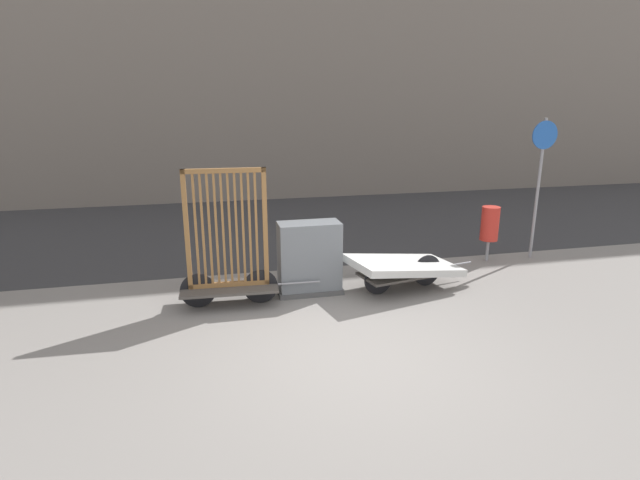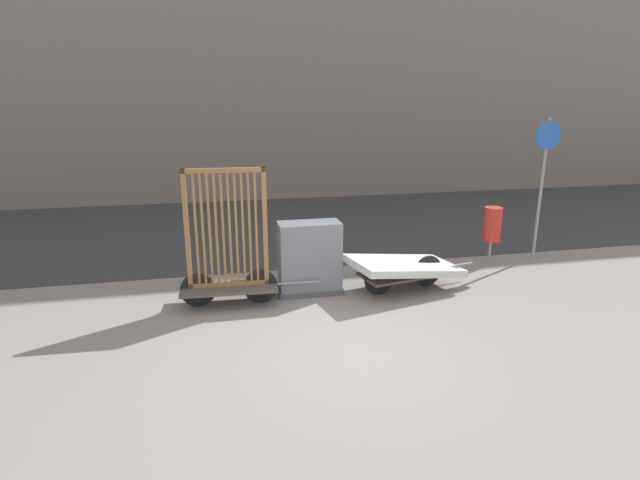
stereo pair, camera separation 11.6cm
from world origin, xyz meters
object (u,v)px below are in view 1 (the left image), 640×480
Objects in this scene: utility_cabinet at (309,260)px; trash_bin at (490,224)px; sign_post at (540,170)px; bike_cart_with_bedframe at (228,259)px; bike_cart_with_mattress at (404,267)px.

trash_bin is at bearing 12.64° from utility_cabinet.
sign_post is (4.85, 0.86, 1.24)m from utility_cabinet.
bike_cart_with_bedframe is 1.99× the size of trash_bin.
bike_cart_with_mattress is at bearing -8.77° from utility_cabinet.
trash_bin is 0.40× the size of sign_post.
trash_bin is at bearing 14.57° from bike_cart_with_mattress.
trash_bin is (2.26, 1.11, 0.36)m from bike_cart_with_mattress.
bike_cart_with_mattress is at bearing -153.86° from trash_bin.
bike_cart_with_bedframe is 5.30m from trash_bin.
sign_post reaches higher than utility_cabinet.
bike_cart_with_mattress is (2.92, 0.00, -0.35)m from bike_cart_with_bedframe.
bike_cart_with_bedframe is at bearing -169.55° from utility_cabinet.
sign_post is (6.18, 1.10, 1.04)m from bike_cart_with_bedframe.
bike_cart_with_bedframe is at bearing 168.44° from bike_cart_with_mattress.
sign_post is (1.00, -0.01, 1.04)m from trash_bin.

